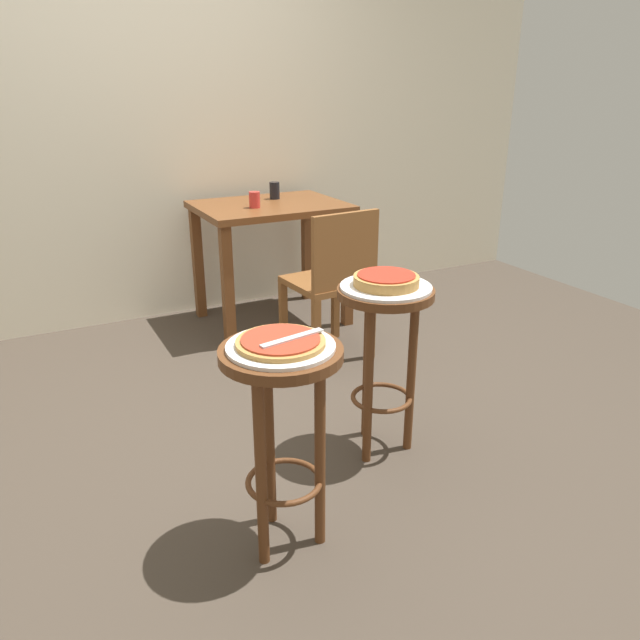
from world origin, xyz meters
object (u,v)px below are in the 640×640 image
at_px(pizza_middle, 386,280).
at_px(dining_table, 270,225).
at_px(wooden_chair, 333,279).
at_px(stool_middle, 384,333).
at_px(serving_plate_middle, 386,287).
at_px(cup_far_edge, 275,190).
at_px(stool_foreground, 282,404).
at_px(cup_near_edge, 255,200).
at_px(pizza_foreground, 281,342).
at_px(serving_plate_foreground, 281,347).
at_px(pizza_server_knife, 292,338).

xyz_separation_m(pizza_middle, dining_table, (0.19, 1.61, -0.12)).
bearing_deg(wooden_chair, stool_middle, -106.03).
bearing_deg(dining_table, wooden_chair, -84.68).
bearing_deg(serving_plate_middle, stool_middle, 180.00).
height_order(dining_table, cup_far_edge, cup_far_edge).
height_order(stool_foreground, cup_far_edge, cup_far_edge).
bearing_deg(cup_near_edge, stool_middle, -92.38).
relative_size(stool_foreground, wooden_chair, 0.84).
height_order(stool_foreground, pizza_foreground, pizza_foreground).
xyz_separation_m(serving_plate_foreground, serving_plate_middle, (0.60, 0.34, 0.00)).
distance_m(stool_middle, cup_far_edge, 1.79).
relative_size(stool_foreground, dining_table, 0.80).
bearing_deg(stool_foreground, serving_plate_foreground, 180.00).
relative_size(pizza_foreground, stool_middle, 0.38).
bearing_deg(pizza_server_knife, dining_table, 58.35).
xyz_separation_m(pizza_foreground, pizza_server_knife, (0.03, -0.02, 0.01)).
bearing_deg(cup_far_edge, stool_middle, -99.34).
distance_m(stool_foreground, cup_far_edge, 2.28).
relative_size(stool_middle, pizza_server_knife, 3.26).
height_order(stool_foreground, dining_table, dining_table).
distance_m(serving_plate_foreground, cup_near_edge, 1.98).
bearing_deg(pizza_server_knife, serving_plate_foreground, 135.78).
distance_m(serving_plate_foreground, cup_far_edge, 2.26).
bearing_deg(pizza_server_knife, pizza_middle, 21.74).
distance_m(dining_table, cup_far_edge, 0.25).
bearing_deg(serving_plate_foreground, dining_table, 67.91).
relative_size(pizza_foreground, dining_table, 0.31).
distance_m(stool_foreground, serving_plate_middle, 0.71).
xyz_separation_m(stool_foreground, dining_table, (0.79, 1.95, 0.10)).
relative_size(stool_foreground, cup_far_edge, 6.73).
bearing_deg(pizza_foreground, serving_plate_foreground, 180.00).
bearing_deg(dining_table, serving_plate_middle, -96.85).
bearing_deg(dining_table, pizza_server_knife, -111.13).
relative_size(dining_table, cup_near_edge, 9.46).
relative_size(stool_middle, cup_far_edge, 6.73).
xyz_separation_m(stool_foreground, pizza_server_knife, (0.03, -0.02, 0.23)).
bearing_deg(serving_plate_foreground, pizza_middle, 29.51).
relative_size(dining_table, cup_far_edge, 8.37).
distance_m(stool_middle, dining_table, 1.62).
relative_size(pizza_foreground, pizza_server_knife, 1.24).
distance_m(pizza_foreground, cup_far_edge, 2.26).
height_order(stool_middle, cup_near_edge, cup_near_edge).
relative_size(serving_plate_middle, cup_near_edge, 3.80).
bearing_deg(stool_foreground, pizza_middle, 29.51).
distance_m(stool_foreground, pizza_foreground, 0.21).
distance_m(serving_plate_middle, wooden_chair, 0.97).
height_order(stool_middle, wooden_chair, wooden_chair).
height_order(serving_plate_foreground, stool_middle, serving_plate_foreground).
xyz_separation_m(serving_plate_middle, pizza_server_knife, (-0.57, -0.36, 0.03)).
relative_size(stool_foreground, cup_near_edge, 7.60).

